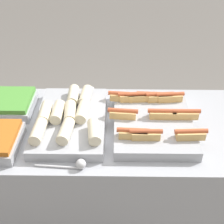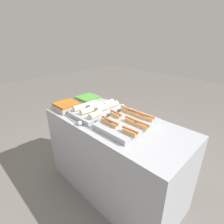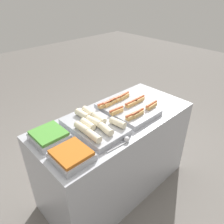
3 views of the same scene
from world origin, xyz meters
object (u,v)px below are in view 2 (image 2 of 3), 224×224
object	(u,v)px
tray_side_back	(88,99)
serving_spoon_near	(79,123)
tray_side_front	(67,106)
tray_hotdogs	(128,122)
serving_spoon_far	(121,106)
tray_wraps	(98,110)

from	to	relation	value
tray_side_back	serving_spoon_near	distance (m)	0.58
tray_side_back	tray_side_front	bearing A→B (deg)	-90.00
tray_hotdogs	tray_side_back	world-z (taller)	tray_hotdogs
tray_side_back	serving_spoon_near	world-z (taller)	tray_side_back
serving_spoon_near	serving_spoon_far	world-z (taller)	same
tray_hotdogs	serving_spoon_far	bearing A→B (deg)	140.10
tray_side_back	serving_spoon_near	bearing A→B (deg)	-47.09
serving_spoon_near	serving_spoon_far	size ratio (longest dim) A/B	0.99
tray_side_back	tray_hotdogs	bearing A→B (deg)	-9.16
tray_side_front	tray_hotdogs	bearing A→B (deg)	13.70
tray_side_front	serving_spoon_near	bearing A→B (deg)	-17.68
tray_wraps	tray_side_back	distance (m)	0.36
tray_hotdogs	tray_wraps	distance (m)	0.40
serving_spoon_near	serving_spoon_far	xyz separation A→B (m)	(0.00, 0.59, -0.00)
tray_hotdogs	tray_side_front	world-z (taller)	tray_hotdogs
tray_side_back	serving_spoon_far	size ratio (longest dim) A/B	1.15
tray_hotdogs	tray_wraps	bearing A→B (deg)	-177.96
tray_wraps	serving_spoon_far	world-z (taller)	tray_wraps
tray_wraps	serving_spoon_far	bearing A→B (deg)	78.56
tray_hotdogs	serving_spoon_far	world-z (taller)	tray_hotdogs
tray_side_back	serving_spoon_far	xyz separation A→B (m)	(0.40, 0.17, -0.02)
serving_spoon_near	serving_spoon_far	bearing A→B (deg)	89.96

